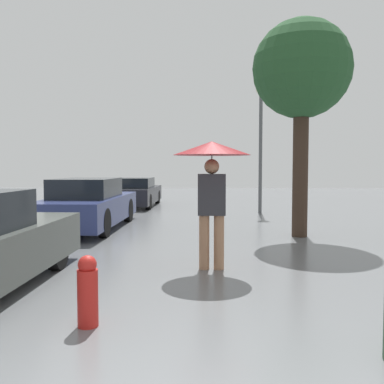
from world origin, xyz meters
TOP-DOWN VIEW (x-y plane):
  - pedestrian at (-0.19, 4.52)m, footprint 1.18×1.18m
  - parked_car_middle at (-3.28, 8.70)m, footprint 1.62×4.54m
  - parked_car_farthest at (-3.21, 14.91)m, footprint 1.67×4.29m
  - tree at (1.80, 7.69)m, footprint 2.17×2.17m
  - street_lamp at (1.50, 12.65)m, footprint 0.36×0.36m
  - fire_hydrant at (-1.42, 2.11)m, footprint 0.20×0.20m

SIDE VIEW (x-z plane):
  - fire_hydrant at x=-1.42m, z-range 0.00..0.70m
  - parked_car_farthest at x=-3.21m, z-range -0.03..1.11m
  - parked_car_middle at x=-3.28m, z-range -0.04..1.24m
  - pedestrian at x=-0.19m, z-range 0.61..2.56m
  - street_lamp at x=1.50m, z-range 0.83..5.19m
  - tree at x=1.80m, z-range 1.25..6.06m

